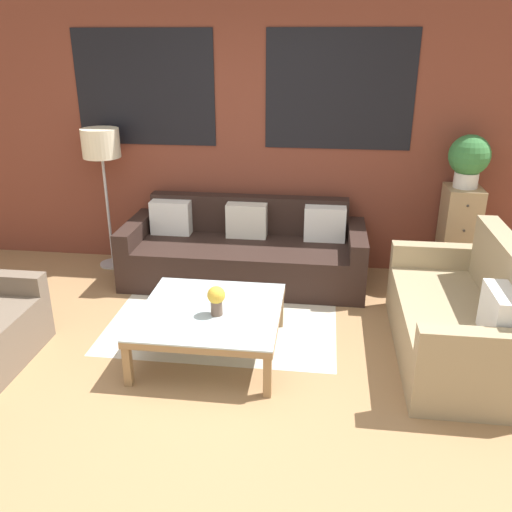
{
  "coord_description": "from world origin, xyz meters",
  "views": [
    {
      "loc": [
        0.84,
        -2.97,
        2.26
      ],
      "look_at": [
        0.31,
        1.23,
        0.55
      ],
      "focal_mm": 38.0,
      "sensor_mm": 36.0,
      "label": 1
    }
  ],
  "objects_px": {
    "coffee_table": "(210,315)",
    "flower_vase": "(216,299)",
    "floor_lamp": "(101,149)",
    "potted_plant": "(469,158)",
    "couch_dark": "(245,253)",
    "settee_vintage": "(461,320)",
    "drawer_cabinet": "(458,236)"
  },
  "relations": [
    {
      "from": "potted_plant",
      "to": "couch_dark",
      "type": "bearing_deg",
      "value": -174.17
    },
    {
      "from": "couch_dark",
      "to": "settee_vintage",
      "type": "relative_size",
      "value": 1.44
    },
    {
      "from": "coffee_table",
      "to": "potted_plant",
      "type": "bearing_deg",
      "value": 37.29
    },
    {
      "from": "couch_dark",
      "to": "flower_vase",
      "type": "xyz_separation_m",
      "value": [
        0.01,
        -1.46,
        0.22
      ]
    },
    {
      "from": "couch_dark",
      "to": "potted_plant",
      "type": "bearing_deg",
      "value": 5.83
    },
    {
      "from": "couch_dark",
      "to": "drawer_cabinet",
      "type": "xyz_separation_m",
      "value": [
        2.05,
        0.21,
        0.2
      ]
    },
    {
      "from": "floor_lamp",
      "to": "drawer_cabinet",
      "type": "distance_m",
      "value": 3.59
    },
    {
      "from": "couch_dark",
      "to": "drawer_cabinet",
      "type": "bearing_deg",
      "value": 5.82
    },
    {
      "from": "coffee_table",
      "to": "flower_vase",
      "type": "distance_m",
      "value": 0.2
    },
    {
      "from": "settee_vintage",
      "to": "coffee_table",
      "type": "height_order",
      "value": "settee_vintage"
    },
    {
      "from": "coffee_table",
      "to": "drawer_cabinet",
      "type": "relative_size",
      "value": 1.09
    },
    {
      "from": "couch_dark",
      "to": "coffee_table",
      "type": "distance_m",
      "value": 1.4
    },
    {
      "from": "settee_vintage",
      "to": "potted_plant",
      "type": "distance_m",
      "value": 1.7
    },
    {
      "from": "floor_lamp",
      "to": "flower_vase",
      "type": "distance_m",
      "value": 2.33
    },
    {
      "from": "potted_plant",
      "to": "floor_lamp",
      "type": "bearing_deg",
      "value": -179.67
    },
    {
      "from": "floor_lamp",
      "to": "potted_plant",
      "type": "distance_m",
      "value": 3.51
    },
    {
      "from": "coffee_table",
      "to": "couch_dark",
      "type": "bearing_deg",
      "value": 87.79
    },
    {
      "from": "drawer_cabinet",
      "to": "floor_lamp",
      "type": "bearing_deg",
      "value": -179.67
    },
    {
      "from": "settee_vintage",
      "to": "drawer_cabinet",
      "type": "xyz_separation_m",
      "value": [
        0.24,
        1.41,
        0.17
      ]
    },
    {
      "from": "couch_dark",
      "to": "floor_lamp",
      "type": "bearing_deg",
      "value": 172.57
    },
    {
      "from": "settee_vintage",
      "to": "coffee_table",
      "type": "xyz_separation_m",
      "value": [
        -1.87,
        -0.2,
        0.02
      ]
    },
    {
      "from": "potted_plant",
      "to": "flower_vase",
      "type": "bearing_deg",
      "value": -140.68
    },
    {
      "from": "couch_dark",
      "to": "flower_vase",
      "type": "distance_m",
      "value": 1.48
    },
    {
      "from": "couch_dark",
      "to": "floor_lamp",
      "type": "xyz_separation_m",
      "value": [
        -1.45,
        0.19,
        0.95
      ]
    },
    {
      "from": "couch_dark",
      "to": "flower_vase",
      "type": "relative_size",
      "value": 10.34
    },
    {
      "from": "drawer_cabinet",
      "to": "flower_vase",
      "type": "distance_m",
      "value": 2.64
    },
    {
      "from": "coffee_table",
      "to": "potted_plant",
      "type": "xyz_separation_m",
      "value": [
        2.11,
        1.6,
        0.91
      ]
    },
    {
      "from": "coffee_table",
      "to": "potted_plant",
      "type": "distance_m",
      "value": 2.8
    },
    {
      "from": "floor_lamp",
      "to": "settee_vintage",
      "type": "bearing_deg",
      "value": -23.04
    },
    {
      "from": "floor_lamp",
      "to": "drawer_cabinet",
      "type": "height_order",
      "value": "floor_lamp"
    },
    {
      "from": "coffee_table",
      "to": "potted_plant",
      "type": "relative_size",
      "value": 2.14
    },
    {
      "from": "settee_vintage",
      "to": "flower_vase",
      "type": "distance_m",
      "value": 1.83
    }
  ]
}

